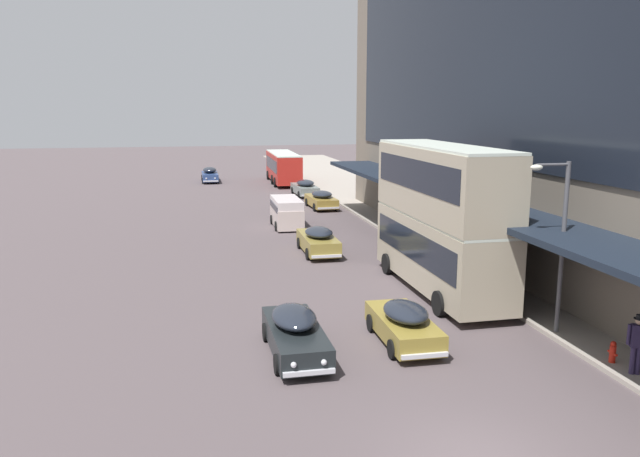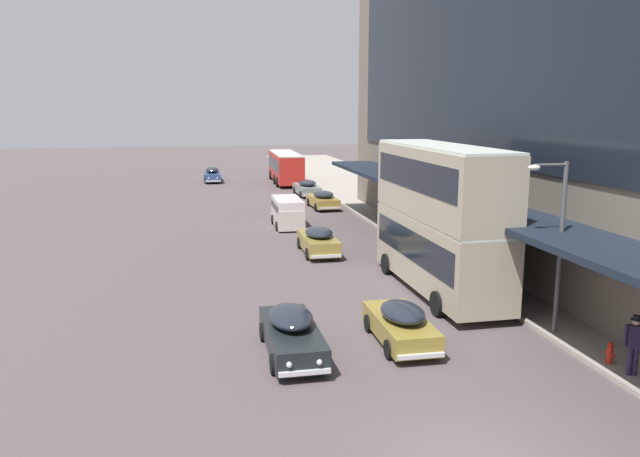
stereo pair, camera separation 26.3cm
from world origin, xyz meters
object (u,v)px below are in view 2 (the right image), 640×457
Objects in this scene: sedan_far_back at (292,332)px; sedan_trailing_near at (212,175)px; vw_van at (287,211)px; sedan_second_mid at (401,323)px; sedan_oncoming_rear at (318,240)px; pedestrian_at_kerb at (634,342)px; transit_bus_kerbside_front at (439,214)px; sedan_second_near at (307,188)px; sedan_lead_near at (323,199)px; transit_bus_kerbside_rear at (286,166)px; street_lamp at (556,234)px; fire_hydrant at (610,353)px.

sedan_trailing_near is at bearing 91.00° from sedan_far_back.
sedan_far_back is 1.05× the size of vw_van.
sedan_trailing_near is 1.16× the size of sedan_second_mid.
vw_van is at bearing -81.49° from sedan_trailing_near.
sedan_oncoming_rear is 18.88m from pedestrian_at_kerb.
sedan_far_back is at bearing -89.00° from sedan_trailing_near.
sedan_trailing_near reaches higher than sedan_second_mid.
transit_bus_kerbside_front reaches higher than vw_van.
sedan_trailing_near is at bearing 122.57° from sedan_second_near.
sedan_lead_near is (-0.06, -7.43, -0.02)m from sedan_second_near.
sedan_second_near is 1.06× the size of sedan_lead_near.
sedan_second_near is 40.75m from pedestrian_at_kerb.
vw_van is at bearing 91.56° from sedan_second_mid.
sedan_lead_near is (3.49, 15.33, -0.03)m from sedan_oncoming_rear.
sedan_trailing_near is at bearing 159.93° from transit_bus_kerbside_rear.
sedan_second_mid is at bearing 144.40° from pedestrian_at_kerb.
transit_bus_kerbside_front is at bearing -79.31° from sedan_trailing_near.
sedan_oncoming_rear is 2.54× the size of pedestrian_at_kerb.
sedan_lead_near is 29.74m from street_lamp.
sedan_second_near is 7.43m from sedan_lead_near.
transit_bus_kerbside_rear is 10.00m from sedan_second_near.
sedan_second_mid is (3.82, 0.15, -0.02)m from sedan_far_back.
pedestrian_at_kerb is at bearing -71.67° from sedan_oncoming_rear.
sedan_lead_near is (-0.19, 23.56, -2.75)m from transit_bus_kerbside_front.
transit_bus_kerbside_front is at bearing -89.76° from sedan_second_near.
sedan_second_mid reaches higher than sedan_lead_near.
sedan_lead_near is 8.19m from vw_van.
sedan_second_mid is at bearing 175.31° from street_lamp.
transit_bus_kerbside_rear is (-0.60, 40.91, -1.61)m from transit_bus_kerbside_front.
vw_van reaches higher than sedan_far_back.
sedan_second_mid is 0.71× the size of street_lamp.
sedan_far_back is at bearing 178.17° from street_lamp.
vw_van is at bearing -98.27° from transit_bus_kerbside_rear.
sedan_far_back is 1.01× the size of sedan_lead_near.
sedan_far_back is 49.38m from sedan_trailing_near.
street_lamp reaches higher than sedan_second_mid.
pedestrian_at_kerb is 1.14m from fire_hydrant.
transit_bus_kerbside_front is 0.92× the size of transit_bus_kerbside_rear.
transit_bus_kerbside_front reaches higher than sedan_far_back.
sedan_second_mid is at bearing 150.33° from fire_hydrant.
sedan_far_back reaches higher than sedan_oncoming_rear.
fire_hydrant is (2.29, -39.78, -0.25)m from sedan_second_near.
fire_hydrant is (10.42, -52.49, -0.29)m from sedan_trailing_near.
sedan_lead_near is at bearing 76.16° from sedan_far_back.
vw_van is 25.99m from fire_hydrant.
sedan_second_near is at bearing -57.43° from sedan_trailing_near.
vw_van is at bearing 104.24° from transit_bus_kerbside_front.
vw_van is at bearing 93.37° from sedan_oncoming_rear.
sedan_second_near is 39.84m from fire_hydrant.
sedan_second_mid is at bearing -84.57° from sedan_trailing_near.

